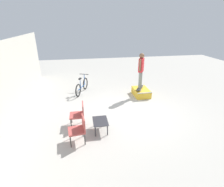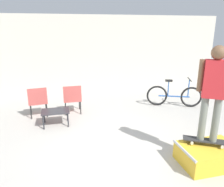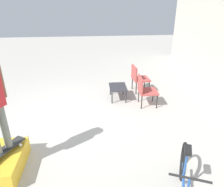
% 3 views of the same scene
% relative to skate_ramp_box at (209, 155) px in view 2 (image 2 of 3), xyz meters
% --- Properties ---
extents(ground_plane, '(24.00, 24.00, 0.00)m').
position_rel_skate_ramp_box_xyz_m(ground_plane, '(-1.66, 1.02, -0.18)').
color(ground_plane, '#B7B2A8').
extents(house_wall_back, '(12.00, 0.06, 3.00)m').
position_rel_skate_ramp_box_xyz_m(house_wall_back, '(-1.66, 5.88, 1.32)').
color(house_wall_back, beige).
rests_on(house_wall_back, ground_plane).
extents(skate_ramp_box, '(1.12, 0.75, 0.38)m').
position_rel_skate_ramp_box_xyz_m(skate_ramp_box, '(0.00, 0.00, 0.00)').
color(skate_ramp_box, gold).
rests_on(skate_ramp_box, ground_plane).
extents(skateboard_on_ramp, '(0.84, 0.59, 0.07)m').
position_rel_skate_ramp_box_xyz_m(skateboard_on_ramp, '(-0.02, 0.10, 0.26)').
color(skateboard_on_ramp, '#2D2D2D').
rests_on(skateboard_on_ramp, skate_ramp_box).
extents(person_skater, '(0.50, 0.37, 1.77)m').
position_rel_skate_ramp_box_xyz_m(person_skater, '(-0.02, 0.10, 1.33)').
color(person_skater, gray).
rests_on(person_skater, skateboard_on_ramp).
extents(coffee_table, '(0.72, 0.52, 0.40)m').
position_rel_skate_ramp_box_xyz_m(coffee_table, '(-2.84, 2.48, 0.17)').
color(coffee_table, '#2D2D33').
rests_on(coffee_table, ground_plane).
extents(patio_chair_left, '(0.58, 0.58, 0.89)m').
position_rel_skate_ramp_box_xyz_m(patio_chair_left, '(-3.33, 3.21, 0.33)').
color(patio_chair_left, black).
rests_on(patio_chair_left, ground_plane).
extents(patio_chair_right, '(0.52, 0.52, 0.89)m').
position_rel_skate_ramp_box_xyz_m(patio_chair_right, '(-2.34, 3.21, 0.33)').
color(patio_chair_right, black).
rests_on(patio_chair_right, ground_plane).
extents(bicycle, '(1.68, 0.76, 0.94)m').
position_rel_skate_ramp_box_xyz_m(bicycle, '(0.94, 3.07, 0.18)').
color(bicycle, black).
rests_on(bicycle, ground_plane).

